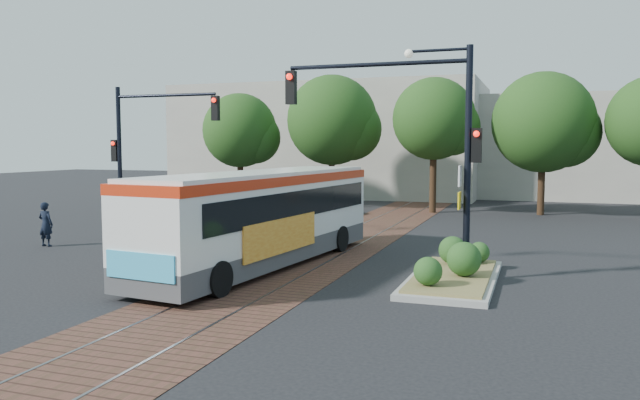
% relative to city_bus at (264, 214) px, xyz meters
% --- Properties ---
extents(ground, '(120.00, 120.00, 0.00)m').
position_rel_city_bus_xyz_m(ground, '(0.86, 0.65, -1.58)').
color(ground, black).
rests_on(ground, ground).
extents(trackbed, '(3.60, 40.00, 0.02)m').
position_rel_city_bus_xyz_m(trackbed, '(0.86, 4.65, -1.58)').
color(trackbed, '#543026').
rests_on(trackbed, ground).
extents(tree_row, '(26.40, 5.60, 7.67)m').
position_rel_city_bus_xyz_m(tree_row, '(2.08, 17.06, 3.26)').
color(tree_row, '#382314').
rests_on(tree_row, ground).
extents(warehouses, '(40.00, 13.00, 8.00)m').
position_rel_city_bus_xyz_m(warehouses, '(0.34, 29.39, 2.23)').
color(warehouses, '#ADA899').
rests_on(warehouses, ground).
extents(city_bus, '(3.42, 10.81, 2.84)m').
position_rel_city_bus_xyz_m(city_bus, '(0.00, 0.00, 0.00)').
color(city_bus, '#434345').
rests_on(city_bus, ground).
extents(traffic_island, '(2.20, 5.20, 1.13)m').
position_rel_city_bus_xyz_m(traffic_island, '(5.68, -0.25, -1.26)').
color(traffic_island, gray).
rests_on(traffic_island, ground).
extents(signal_pole_main, '(5.49, 0.46, 6.00)m').
position_rel_city_bus_xyz_m(signal_pole_main, '(4.73, -0.16, 2.57)').
color(signal_pole_main, black).
rests_on(signal_pole_main, ground).
extents(signal_pole_left, '(4.99, 0.34, 6.00)m').
position_rel_city_bus_xyz_m(signal_pole_left, '(-7.50, 4.64, 2.28)').
color(signal_pole_left, black).
rests_on(signal_pole_left, ground).
extents(officer, '(0.59, 0.39, 1.60)m').
position_rel_city_bus_xyz_m(officer, '(-8.91, 0.72, -0.78)').
color(officer, black).
rests_on(officer, ground).
extents(parked_car, '(4.13, 2.03, 1.16)m').
position_rel_city_bus_xyz_m(parked_car, '(-3.12, 13.98, -1.01)').
color(parked_car, black).
rests_on(parked_car, ground).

